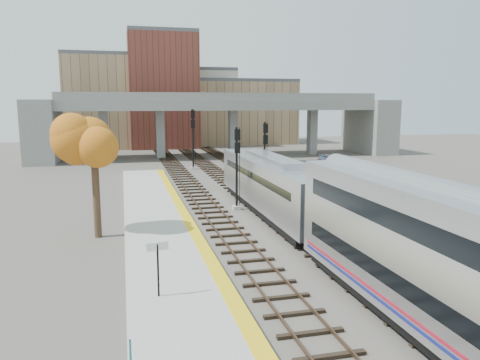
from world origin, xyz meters
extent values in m
plane|color=#47423D|center=(0.00, 0.00, 0.00)|extent=(160.00, 160.00, 0.00)
cube|color=#9E9E99|center=(-7.25, 0.00, 0.17)|extent=(4.50, 60.00, 0.35)
cube|color=yellow|center=(-5.35, 0.00, 0.35)|extent=(0.70, 60.00, 0.01)
cube|color=black|center=(-3.20, 12.50, 0.07)|extent=(2.50, 95.00, 0.14)
cube|color=brown|center=(-3.92, 12.50, 0.18)|extent=(0.07, 95.00, 0.14)
cube|color=brown|center=(-2.48, 12.50, 0.18)|extent=(0.07, 95.00, 0.14)
cube|color=black|center=(1.00, 12.50, 0.07)|extent=(2.50, 95.00, 0.14)
cube|color=brown|center=(0.28, 12.50, 0.18)|extent=(0.07, 95.00, 0.14)
cube|color=brown|center=(1.72, 12.50, 0.18)|extent=(0.07, 95.00, 0.14)
cube|color=black|center=(5.00, 12.50, 0.07)|extent=(2.50, 95.00, 0.14)
cube|color=brown|center=(4.28, 12.50, 0.18)|extent=(0.07, 95.00, 0.14)
cube|color=brown|center=(5.72, 12.50, 0.18)|extent=(0.07, 95.00, 0.14)
cube|color=slate|center=(5.00, 45.00, 7.75)|extent=(46.00, 10.00, 1.50)
cube|color=slate|center=(5.00, 40.20, 9.00)|extent=(46.00, 0.20, 1.00)
cube|color=slate|center=(5.00, 49.80, 9.00)|extent=(46.00, 0.20, 1.00)
cube|color=slate|center=(-12.00, 45.00, 3.50)|extent=(1.20, 1.60, 7.00)
cube|color=slate|center=(-4.00, 45.00, 3.50)|extent=(1.20, 1.60, 7.00)
cube|color=slate|center=(7.00, 45.00, 3.50)|extent=(1.20, 1.60, 7.00)
cube|color=slate|center=(20.00, 45.00, 3.50)|extent=(1.20, 1.60, 7.00)
cube|color=slate|center=(-20.00, 45.00, 4.25)|extent=(4.00, 12.00, 8.50)
cube|color=slate|center=(30.00, 45.00, 4.25)|extent=(4.00, 12.00, 8.50)
cube|color=tan|center=(-10.00, 65.00, 8.00)|extent=(18.00, 14.00, 16.00)
cube|color=#4C4C4F|center=(-10.00, 65.00, 16.30)|extent=(18.00, 14.00, 0.60)
cube|color=beige|center=(4.00, 70.00, 7.00)|extent=(16.00, 16.00, 14.00)
cube|color=#4C4C4F|center=(4.00, 70.00, 14.30)|extent=(16.00, 16.00, 0.60)
cube|color=brown|center=(-2.00, 62.00, 10.00)|extent=(12.00, 10.00, 20.00)
cube|color=#4C4C4F|center=(-2.00, 62.00, 20.30)|extent=(12.00, 10.00, 0.60)
cube|color=tan|center=(14.00, 68.00, 6.00)|extent=(20.00, 14.00, 12.00)
cube|color=#4C4C4F|center=(14.00, 68.00, 12.30)|extent=(20.00, 14.00, 0.60)
cube|color=black|center=(14.00, 28.00, 0.02)|extent=(14.00, 18.00, 0.04)
cube|color=#A8AAB2|center=(1.00, 7.08, 2.35)|extent=(3.00, 19.00, 3.20)
cube|color=black|center=(1.00, 16.60, 2.95)|extent=(2.20, 0.06, 1.10)
cube|color=black|center=(1.00, 7.08, 2.95)|extent=(3.02, 16.15, 0.50)
cube|color=black|center=(1.00, 7.08, 0.50)|extent=(2.70, 17.10, 0.50)
cube|color=#A8AAB2|center=(1.00, 7.08, 4.15)|extent=(1.60, 9.50, 0.40)
cube|color=#9E9E99|center=(-1.10, 9.24, 0.15)|extent=(0.60, 0.60, 0.30)
cylinder|color=black|center=(-1.10, 9.24, 3.16)|extent=(0.18, 0.18, 6.32)
cube|color=black|center=(-1.10, 8.99, 5.77)|extent=(0.41, 0.18, 0.81)
cube|color=black|center=(-1.10, 8.99, 4.78)|extent=(0.41, 0.18, 0.81)
cube|color=#9E9E99|center=(3.00, 15.44, 0.15)|extent=(0.60, 0.60, 0.30)
cylinder|color=black|center=(3.00, 15.44, 3.21)|extent=(0.18, 0.18, 6.41)
cube|color=black|center=(3.00, 15.19, 5.86)|extent=(0.41, 0.18, 0.82)
cube|color=black|center=(3.00, 15.19, 4.85)|extent=(0.41, 0.18, 0.82)
cube|color=#9E9E99|center=(-1.10, 31.87, 0.15)|extent=(0.60, 0.60, 0.30)
cylinder|color=black|center=(-1.10, 31.87, 3.68)|extent=(0.21, 0.21, 7.36)
cube|color=black|center=(-1.10, 31.62, 6.73)|extent=(0.47, 0.18, 0.95)
cube|color=black|center=(-1.10, 31.62, 5.57)|extent=(0.47, 0.18, 0.95)
cylinder|color=black|center=(-8.20, -6.54, 1.45)|extent=(0.08, 0.08, 2.20)
cube|color=white|center=(-8.20, -6.54, 2.45)|extent=(0.90, 0.20, 0.35)
cylinder|color=#382619|center=(-11.06, 4.14, 2.75)|extent=(0.44, 0.44, 5.51)
ellipsoid|color=orange|center=(-11.06, 4.14, 5.90)|extent=(3.60, 3.60, 3.94)
imported|color=#99999E|center=(11.59, 24.59, 0.61)|extent=(2.50, 3.63, 1.15)
imported|color=#99999E|center=(15.68, 27.39, 0.64)|extent=(1.79, 3.79, 1.20)
imported|color=#99999E|center=(17.69, 33.25, 0.58)|extent=(2.61, 3.98, 1.07)
camera|label=1|loc=(-9.36, -24.80, 8.14)|focal=35.00mm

